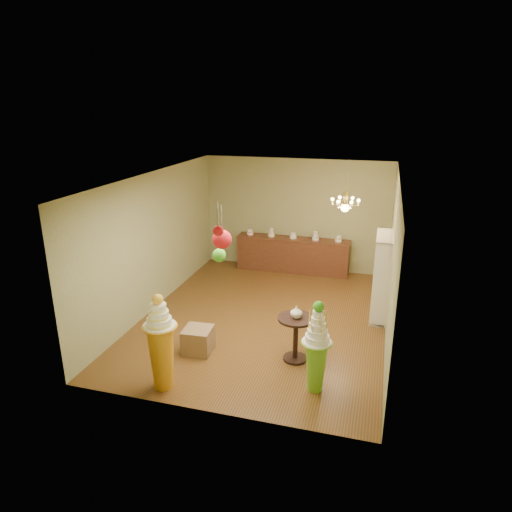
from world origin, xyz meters
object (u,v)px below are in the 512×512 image
(pedestal_orange, at_px, (161,349))
(round_table, at_px, (296,333))
(sideboard, at_px, (293,254))
(pedestal_green, at_px, (316,354))

(pedestal_orange, height_order, round_table, pedestal_orange)
(pedestal_orange, relative_size, sideboard, 0.54)
(pedestal_green, xyz_separation_m, pedestal_orange, (-2.37, -0.59, 0.05))
(pedestal_orange, xyz_separation_m, sideboard, (0.94, 5.82, -0.21))
(pedestal_green, height_order, sideboard, pedestal_green)
(pedestal_green, xyz_separation_m, round_table, (-0.48, 0.80, -0.10))
(pedestal_orange, height_order, sideboard, pedestal_orange)
(pedestal_green, distance_m, sideboard, 5.42)
(round_table, bearing_deg, pedestal_orange, -143.75)
(pedestal_orange, xyz_separation_m, round_table, (1.89, 1.39, -0.15))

